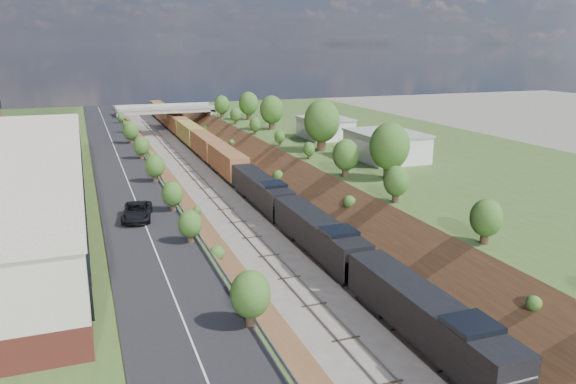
# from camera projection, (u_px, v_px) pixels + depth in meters

# --- Properties ---
(platform_right) EXTENTS (44.00, 180.00, 5.00)m
(platform_right) POSITION_uv_depth(u_px,v_px,m) (409.00, 161.00, 98.47)
(platform_right) COLOR #3D5222
(platform_right) RESTS_ON ground
(embankment_left) EXTENTS (10.00, 180.00, 10.00)m
(embankment_left) POSITION_uv_depth(u_px,v_px,m) (156.00, 198.00, 84.32)
(embankment_left) COLOR brown
(embankment_left) RESTS_ON ground
(embankment_right) EXTENTS (10.00, 180.00, 10.00)m
(embankment_right) POSITION_uv_depth(u_px,v_px,m) (292.00, 185.00, 91.72)
(embankment_right) COLOR brown
(embankment_right) RESTS_ON ground
(rail_left_track) EXTENTS (1.58, 180.00, 0.18)m
(rail_left_track) POSITION_uv_depth(u_px,v_px,m) (210.00, 192.00, 87.12)
(rail_left_track) COLOR gray
(rail_left_track) RESTS_ON ground
(rail_right_track) EXTENTS (1.58, 180.00, 0.18)m
(rail_right_track) POSITION_uv_depth(u_px,v_px,m) (243.00, 189.00, 88.87)
(rail_right_track) COLOR gray
(rail_right_track) RESTS_ON ground
(road) EXTENTS (8.00, 180.00, 0.10)m
(road) POSITION_uv_depth(u_px,v_px,m) (122.00, 167.00, 81.52)
(road) COLOR black
(road) RESTS_ON platform_left
(guardrail) EXTENTS (0.10, 171.00, 0.70)m
(guardrail) POSITION_uv_depth(u_px,v_px,m) (151.00, 162.00, 82.59)
(guardrail) COLOR #99999E
(guardrail) RESTS_ON platform_left
(commercial_building) EXTENTS (14.30, 62.30, 7.00)m
(commercial_building) POSITION_uv_depth(u_px,v_px,m) (8.00, 186.00, 56.49)
(commercial_building) COLOR brown
(commercial_building) RESTS_ON platform_left
(overpass) EXTENTS (24.50, 8.30, 7.40)m
(overpass) POSITION_uv_depth(u_px,v_px,m) (166.00, 115.00, 142.98)
(overpass) COLOR gray
(overpass) RESTS_ON ground
(white_building_near) EXTENTS (9.00, 12.00, 4.00)m
(white_building_near) POSITION_uv_depth(u_px,v_px,m) (386.00, 146.00, 86.88)
(white_building_near) COLOR silver
(white_building_near) RESTS_ON platform_right
(white_building_far) EXTENTS (8.00, 10.00, 3.60)m
(white_building_far) POSITION_uv_depth(u_px,v_px,m) (325.00, 129.00, 106.71)
(white_building_far) COLOR silver
(white_building_far) RESTS_ON platform_right
(tree_right_large) EXTENTS (5.25, 5.25, 7.61)m
(tree_right_large) POSITION_uv_depth(u_px,v_px,m) (389.00, 147.00, 73.21)
(tree_right_large) COLOR #473323
(tree_right_large) RESTS_ON platform_right
(tree_left_crest) EXTENTS (2.45, 2.45, 3.55)m
(tree_left_crest) POSITION_uv_depth(u_px,v_px,m) (205.00, 237.00, 45.99)
(tree_left_crest) COLOR #473323
(tree_left_crest) RESTS_ON platform_left
(freight_train) EXTENTS (3.25, 165.06, 4.80)m
(freight_train) POSITION_uv_depth(u_px,v_px,m) (208.00, 147.00, 110.76)
(freight_train) COLOR black
(freight_train) RESTS_ON ground
(suv) EXTENTS (3.76, 6.40, 1.67)m
(suv) POSITION_uv_depth(u_px,v_px,m) (137.00, 211.00, 56.77)
(suv) COLOR black
(suv) RESTS_ON road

